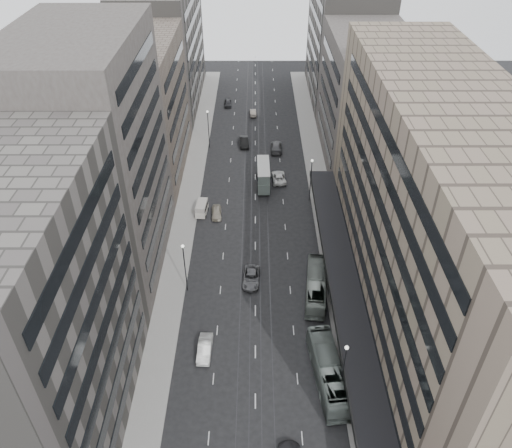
{
  "coord_description": "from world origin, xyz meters",
  "views": [
    {
      "loc": [
        0.03,
        -39.46,
        50.18
      ],
      "look_at": [
        0.1,
        19.5,
        6.19
      ],
      "focal_mm": 35.0,
      "sensor_mm": 36.0,
      "label": 1
    }
  ],
  "objects_px": {
    "bus_far": "(316,286)",
    "sedan_2": "(251,277)",
    "panel_van": "(202,208)",
    "bus_near": "(328,371)",
    "vw_microbus": "(336,384)",
    "sedan_1": "(205,348)",
    "double_decker": "(263,175)"
  },
  "relations": [
    {
      "from": "bus_near",
      "to": "sedan_1",
      "type": "height_order",
      "value": "bus_near"
    },
    {
      "from": "sedan_2",
      "to": "double_decker",
      "type": "bearing_deg",
      "value": 88.2
    },
    {
      "from": "bus_far",
      "to": "vw_microbus",
      "type": "distance_m",
      "value": 16.03
    },
    {
      "from": "bus_far",
      "to": "double_decker",
      "type": "bearing_deg",
      "value": -69.41
    },
    {
      "from": "sedan_1",
      "to": "sedan_2",
      "type": "height_order",
      "value": "sedan_1"
    },
    {
      "from": "sedan_1",
      "to": "vw_microbus",
      "type": "bearing_deg",
      "value": -18.06
    },
    {
      "from": "bus_far",
      "to": "sedan_1",
      "type": "bearing_deg",
      "value": 41.87
    },
    {
      "from": "bus_far",
      "to": "panel_van",
      "type": "distance_m",
      "value": 26.27
    },
    {
      "from": "panel_van",
      "to": "sedan_2",
      "type": "bearing_deg",
      "value": -57.81
    },
    {
      "from": "bus_near",
      "to": "sedan_2",
      "type": "distance_m",
      "value": 19.33
    },
    {
      "from": "vw_microbus",
      "to": "sedan_1",
      "type": "bearing_deg",
      "value": 152.07
    },
    {
      "from": "bus_far",
      "to": "sedan_2",
      "type": "bearing_deg",
      "value": -9.0
    },
    {
      "from": "bus_far",
      "to": "sedan_1",
      "type": "xyz_separation_m",
      "value": [
        -14.79,
        -10.36,
        -0.78
      ]
    },
    {
      "from": "panel_van",
      "to": "sedan_1",
      "type": "distance_m",
      "value": 29.93
    },
    {
      "from": "bus_far",
      "to": "sedan_2",
      "type": "distance_m",
      "value": 9.48
    },
    {
      "from": "vw_microbus",
      "to": "sedan_1",
      "type": "xyz_separation_m",
      "value": [
        -15.49,
        5.64,
        -0.7
      ]
    },
    {
      "from": "panel_van",
      "to": "sedan_2",
      "type": "xyz_separation_m",
      "value": [
        8.62,
        -16.84,
        -0.54
      ]
    },
    {
      "from": "panel_van",
      "to": "sedan_1",
      "type": "relative_size",
      "value": 0.81
    },
    {
      "from": "bus_near",
      "to": "panel_van",
      "type": "relative_size",
      "value": 3.21
    },
    {
      "from": "bus_far",
      "to": "panel_van",
      "type": "height_order",
      "value": "bus_far"
    },
    {
      "from": "vw_microbus",
      "to": "sedan_2",
      "type": "xyz_separation_m",
      "value": [
        -9.78,
        18.59,
        -0.75
      ]
    },
    {
      "from": "vw_microbus",
      "to": "sedan_1",
      "type": "height_order",
      "value": "vw_microbus"
    },
    {
      "from": "bus_near",
      "to": "vw_microbus",
      "type": "height_order",
      "value": "bus_near"
    },
    {
      "from": "panel_van",
      "to": "sedan_1",
      "type": "xyz_separation_m",
      "value": [
        2.91,
        -29.78,
        -0.5
      ]
    },
    {
      "from": "bus_near",
      "to": "sedan_1",
      "type": "relative_size",
      "value": 2.59
    },
    {
      "from": "bus_far",
      "to": "sedan_2",
      "type": "relative_size",
      "value": 2.13
    },
    {
      "from": "bus_near",
      "to": "sedan_1",
      "type": "xyz_separation_m",
      "value": [
        -14.79,
        4.09,
        -0.92
      ]
    },
    {
      "from": "vw_microbus",
      "to": "bus_near",
      "type": "bearing_deg",
      "value": 106.27
    },
    {
      "from": "sedan_1",
      "to": "sedan_2",
      "type": "xyz_separation_m",
      "value": [
        5.71,
        12.94,
        -0.05
      ]
    },
    {
      "from": "bus_near",
      "to": "sedan_2",
      "type": "bearing_deg",
      "value": -68.03
    },
    {
      "from": "bus_near",
      "to": "sedan_1",
      "type": "distance_m",
      "value": 15.37
    },
    {
      "from": "double_decker",
      "to": "sedan_2",
      "type": "bearing_deg",
      "value": -95.37
    }
  ]
}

